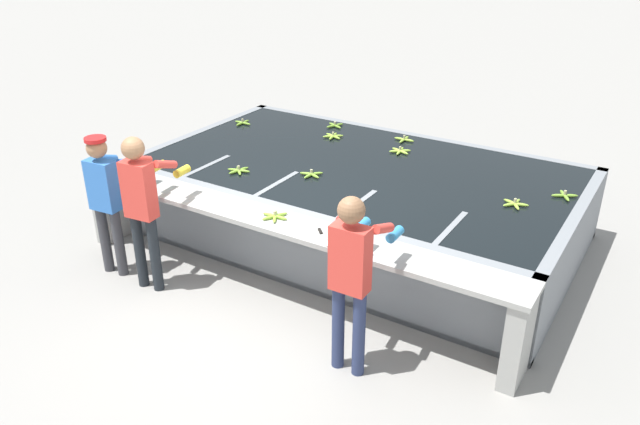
{
  "coord_description": "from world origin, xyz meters",
  "views": [
    {
      "loc": [
        3.28,
        -4.2,
        3.61
      ],
      "look_at": [
        0.0,
        1.06,
        0.63
      ],
      "focal_mm": 35.0,
      "sensor_mm": 36.0,
      "label": 1
    }
  ],
  "objects_px": {
    "worker_0": "(107,193)",
    "worker_2": "(352,270)",
    "banana_bunch_floating_6": "(515,204)",
    "banana_bunch_floating_4": "(400,151)",
    "banana_bunch_floating_1": "(404,139)",
    "banana_bunch_ledge_0": "(275,216)",
    "worker_1": "(142,200)",
    "banana_bunch_floating_5": "(311,174)",
    "banana_bunch_floating_0": "(333,136)",
    "banana_bunch_floating_3": "(335,125)",
    "banana_bunch_floating_8": "(243,123)",
    "banana_bunch_floating_7": "(565,195)",
    "knife_0": "(322,234)",
    "banana_bunch_floating_2": "(239,170)"
  },
  "relations": [
    {
      "from": "worker_0",
      "to": "worker_2",
      "type": "relative_size",
      "value": 0.95
    },
    {
      "from": "banana_bunch_floating_6",
      "to": "banana_bunch_floating_4",
      "type": "bearing_deg",
      "value": 154.25
    },
    {
      "from": "worker_0",
      "to": "banana_bunch_floating_6",
      "type": "xyz_separation_m",
      "value": [
        3.72,
        2.08,
        -0.03
      ]
    },
    {
      "from": "banana_bunch_floating_4",
      "to": "banana_bunch_floating_6",
      "type": "relative_size",
      "value": 1.02
    },
    {
      "from": "banana_bunch_floating_1",
      "to": "banana_bunch_floating_4",
      "type": "bearing_deg",
      "value": -71.46
    },
    {
      "from": "worker_2",
      "to": "banana_bunch_ledge_0",
      "type": "xyz_separation_m",
      "value": [
        -1.2,
        0.6,
        -0.07
      ]
    },
    {
      "from": "banana_bunch_floating_1",
      "to": "banana_bunch_floating_6",
      "type": "xyz_separation_m",
      "value": [
        1.83,
        -1.24,
        -0.0
      ]
    },
    {
      "from": "worker_1",
      "to": "banana_bunch_floating_5",
      "type": "xyz_separation_m",
      "value": [
        0.95,
        1.67,
        -0.1
      ]
    },
    {
      "from": "banana_bunch_floating_0",
      "to": "banana_bunch_floating_1",
      "type": "bearing_deg",
      "value": 23.66
    },
    {
      "from": "banana_bunch_floating_0",
      "to": "banana_bunch_floating_5",
      "type": "distance_m",
      "value": 1.38
    },
    {
      "from": "banana_bunch_floating_3",
      "to": "banana_bunch_floating_8",
      "type": "height_order",
      "value": "same"
    },
    {
      "from": "worker_0",
      "to": "banana_bunch_floating_7",
      "type": "relative_size",
      "value": 6.03
    },
    {
      "from": "worker_1",
      "to": "worker_2",
      "type": "height_order",
      "value": "worker_1"
    },
    {
      "from": "banana_bunch_floating_7",
      "to": "knife_0",
      "type": "relative_size",
      "value": 0.96
    },
    {
      "from": "banana_bunch_floating_3",
      "to": "banana_bunch_floating_6",
      "type": "distance_m",
      "value": 3.18
    },
    {
      "from": "worker_0",
      "to": "banana_bunch_floating_3",
      "type": "height_order",
      "value": "worker_0"
    },
    {
      "from": "banana_bunch_floating_7",
      "to": "banana_bunch_floating_8",
      "type": "xyz_separation_m",
      "value": [
        -4.48,
        0.2,
        0.0
      ]
    },
    {
      "from": "banana_bunch_floating_3",
      "to": "banana_bunch_floating_7",
      "type": "relative_size",
      "value": 1.04
    },
    {
      "from": "worker_0",
      "to": "worker_2",
      "type": "distance_m",
      "value": 3.0
    },
    {
      "from": "worker_1",
      "to": "banana_bunch_floating_5",
      "type": "relative_size",
      "value": 6.07
    },
    {
      "from": "worker_1",
      "to": "banana_bunch_floating_1",
      "type": "bearing_deg",
      "value": 68.27
    },
    {
      "from": "worker_2",
      "to": "knife_0",
      "type": "bearing_deg",
      "value": 139.13
    },
    {
      "from": "banana_bunch_floating_6",
      "to": "banana_bunch_floating_7",
      "type": "relative_size",
      "value": 1.06
    },
    {
      "from": "banana_bunch_floating_0",
      "to": "banana_bunch_floating_8",
      "type": "relative_size",
      "value": 1.0
    },
    {
      "from": "banana_bunch_floating_1",
      "to": "banana_bunch_floating_8",
      "type": "distance_m",
      "value": 2.33
    },
    {
      "from": "banana_bunch_floating_0",
      "to": "banana_bunch_floating_6",
      "type": "relative_size",
      "value": 1.02
    },
    {
      "from": "banana_bunch_floating_2",
      "to": "banana_bunch_floating_8",
      "type": "height_order",
      "value": "same"
    },
    {
      "from": "banana_bunch_floating_4",
      "to": "banana_bunch_ledge_0",
      "type": "relative_size",
      "value": 1.0
    },
    {
      "from": "banana_bunch_ledge_0",
      "to": "knife_0",
      "type": "xyz_separation_m",
      "value": [
        0.59,
        -0.07,
        -0.01
      ]
    },
    {
      "from": "banana_bunch_floating_5",
      "to": "knife_0",
      "type": "height_order",
      "value": "banana_bunch_floating_5"
    },
    {
      "from": "banana_bunch_floating_3",
      "to": "banana_bunch_floating_4",
      "type": "height_order",
      "value": "same"
    },
    {
      "from": "banana_bunch_ledge_0",
      "to": "knife_0",
      "type": "bearing_deg",
      "value": -6.5
    },
    {
      "from": "worker_0",
      "to": "banana_bunch_floating_1",
      "type": "height_order",
      "value": "worker_0"
    },
    {
      "from": "worker_0",
      "to": "worker_2",
      "type": "xyz_separation_m",
      "value": [
        3.0,
        -0.07,
        0.05
      ]
    },
    {
      "from": "banana_bunch_floating_8",
      "to": "banana_bunch_ledge_0",
      "type": "bearing_deg",
      "value": -45.82
    },
    {
      "from": "banana_bunch_floating_1",
      "to": "banana_bunch_floating_8",
      "type": "relative_size",
      "value": 1.0
    },
    {
      "from": "banana_bunch_floating_6",
      "to": "knife_0",
      "type": "bearing_deg",
      "value": -129.5
    },
    {
      "from": "worker_0",
      "to": "banana_bunch_floating_6",
      "type": "relative_size",
      "value": 5.68
    },
    {
      "from": "banana_bunch_floating_4",
      "to": "banana_bunch_floating_7",
      "type": "bearing_deg",
      "value": -8.9
    },
    {
      "from": "banana_bunch_floating_5",
      "to": "banana_bunch_floating_6",
      "type": "height_order",
      "value": "same"
    },
    {
      "from": "worker_2",
      "to": "banana_bunch_floating_8",
      "type": "height_order",
      "value": "worker_2"
    },
    {
      "from": "banana_bunch_floating_3",
      "to": "knife_0",
      "type": "distance_m",
      "value": 3.29
    },
    {
      "from": "banana_bunch_floating_5",
      "to": "worker_1",
      "type": "bearing_deg",
      "value": -119.53
    },
    {
      "from": "banana_bunch_floating_4",
      "to": "banana_bunch_floating_8",
      "type": "height_order",
      "value": "same"
    },
    {
      "from": "worker_2",
      "to": "banana_bunch_floating_7",
      "type": "relative_size",
      "value": 6.34
    },
    {
      "from": "banana_bunch_floating_8",
      "to": "knife_0",
      "type": "bearing_deg",
      "value": -39.82
    },
    {
      "from": "worker_0",
      "to": "banana_bunch_floating_8",
      "type": "xyz_separation_m",
      "value": [
        -0.37,
        2.77,
        -0.03
      ]
    },
    {
      "from": "banana_bunch_floating_3",
      "to": "banana_bunch_floating_5",
      "type": "xyz_separation_m",
      "value": [
        0.7,
        -1.7,
        -0.0
      ]
    },
    {
      "from": "banana_bunch_floating_3",
      "to": "banana_bunch_floating_4",
      "type": "xyz_separation_m",
      "value": [
        1.23,
        -0.46,
        -0.0
      ]
    },
    {
      "from": "banana_bunch_floating_1",
      "to": "banana_bunch_floating_3",
      "type": "xyz_separation_m",
      "value": [
        -1.08,
        0.03,
        0.0
      ]
    }
  ]
}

